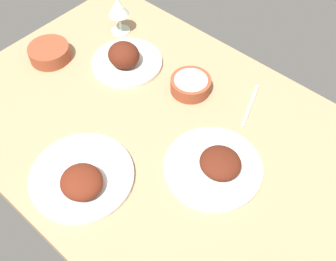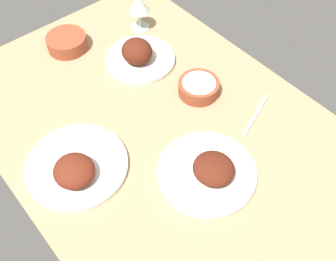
{
  "view_description": "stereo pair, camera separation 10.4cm",
  "coord_description": "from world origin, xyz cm",
  "px_view_note": "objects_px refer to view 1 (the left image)",
  "views": [
    {
      "loc": [
        -48.68,
        54.96,
        100.79
      ],
      "look_at": [
        0.0,
        0.0,
        6.0
      ],
      "focal_mm": 43.06,
      "sensor_mm": 36.0,
      "label": 1
    },
    {
      "loc": [
        -55.99,
        47.49,
        100.79
      ],
      "look_at": [
        0.0,
        0.0,
        6.0
      ],
      "focal_mm": 43.06,
      "sensor_mm": 36.0,
      "label": 2
    }
  ],
  "objects_px": {
    "plate_near_viewer": "(82,178)",
    "bowl_cream": "(191,84)",
    "spoon_loose": "(250,105)",
    "plate_far_side": "(125,59)",
    "bowl_potatoes": "(49,52)",
    "wine_glass": "(118,9)",
    "plate_center_main": "(216,166)"
  },
  "relations": [
    {
      "from": "plate_near_viewer",
      "to": "bowl_cream",
      "type": "distance_m",
      "value": 0.47
    },
    {
      "from": "bowl_cream",
      "to": "spoon_loose",
      "type": "distance_m",
      "value": 0.2
    },
    {
      "from": "plate_far_side",
      "to": "bowl_potatoes",
      "type": "xyz_separation_m",
      "value": [
        0.23,
        0.15,
        -0.0
      ]
    },
    {
      "from": "plate_far_side",
      "to": "plate_near_viewer",
      "type": "distance_m",
      "value": 0.48
    },
    {
      "from": "plate_near_viewer",
      "to": "bowl_cream",
      "type": "relative_size",
      "value": 2.2
    },
    {
      "from": "bowl_potatoes",
      "to": "wine_glass",
      "type": "relative_size",
      "value": 1.01
    },
    {
      "from": "plate_near_viewer",
      "to": "bowl_potatoes",
      "type": "relative_size",
      "value": 2.05
    },
    {
      "from": "bowl_cream",
      "to": "plate_near_viewer",
      "type": "bearing_deg",
      "value": 90.22
    },
    {
      "from": "plate_near_viewer",
      "to": "plate_far_side",
      "type": "bearing_deg",
      "value": -59.28
    },
    {
      "from": "spoon_loose",
      "to": "plate_near_viewer",
      "type": "bearing_deg",
      "value": -38.61
    },
    {
      "from": "plate_near_viewer",
      "to": "bowl_potatoes",
      "type": "height_order",
      "value": "plate_near_viewer"
    },
    {
      "from": "wine_glass",
      "to": "plate_center_main",
      "type": "bearing_deg",
      "value": 158.39
    },
    {
      "from": "plate_center_main",
      "to": "wine_glass",
      "type": "bearing_deg",
      "value": -21.61
    },
    {
      "from": "plate_far_side",
      "to": "bowl_potatoes",
      "type": "bearing_deg",
      "value": 33.51
    },
    {
      "from": "spoon_loose",
      "to": "wine_glass",
      "type": "bearing_deg",
      "value": -108.46
    },
    {
      "from": "bowl_potatoes",
      "to": "spoon_loose",
      "type": "bearing_deg",
      "value": -156.99
    },
    {
      "from": "plate_near_viewer",
      "to": "spoon_loose",
      "type": "xyz_separation_m",
      "value": [
        -0.19,
        -0.54,
        -0.02
      ]
    },
    {
      "from": "plate_center_main",
      "to": "bowl_potatoes",
      "type": "distance_m",
      "value": 0.72
    },
    {
      "from": "plate_near_viewer",
      "to": "wine_glass",
      "type": "xyz_separation_m",
      "value": [
        0.39,
        -0.53,
        0.08
      ]
    },
    {
      "from": "spoon_loose",
      "to": "bowl_potatoes",
      "type": "bearing_deg",
      "value": -86.42
    },
    {
      "from": "plate_far_side",
      "to": "plate_near_viewer",
      "type": "bearing_deg",
      "value": 120.72
    },
    {
      "from": "plate_near_viewer",
      "to": "bowl_cream",
      "type": "bearing_deg",
      "value": -89.78
    },
    {
      "from": "wine_glass",
      "to": "spoon_loose",
      "type": "xyz_separation_m",
      "value": [
        -0.58,
        -0.01,
        -0.1
      ]
    },
    {
      "from": "bowl_cream",
      "to": "spoon_loose",
      "type": "bearing_deg",
      "value": -159.58
    },
    {
      "from": "bowl_cream",
      "to": "spoon_loose",
      "type": "relative_size",
      "value": 0.71
    },
    {
      "from": "bowl_cream",
      "to": "wine_glass",
      "type": "xyz_separation_m",
      "value": [
        0.39,
        -0.06,
        0.07
      ]
    },
    {
      "from": "plate_near_viewer",
      "to": "spoon_loose",
      "type": "distance_m",
      "value": 0.57
    },
    {
      "from": "plate_center_main",
      "to": "bowl_potatoes",
      "type": "xyz_separation_m",
      "value": [
        0.72,
        0.02,
        0.01
      ]
    },
    {
      "from": "plate_center_main",
      "to": "bowl_potatoes",
      "type": "bearing_deg",
      "value": 1.25
    },
    {
      "from": "plate_far_side",
      "to": "bowl_potatoes",
      "type": "distance_m",
      "value": 0.27
    },
    {
      "from": "plate_near_viewer",
      "to": "spoon_loose",
      "type": "relative_size",
      "value": 1.56
    },
    {
      "from": "plate_far_side",
      "to": "wine_glass",
      "type": "xyz_separation_m",
      "value": [
        0.15,
        -0.12,
        0.07
      ]
    }
  ]
}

